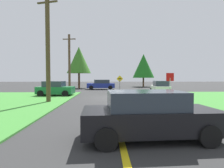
# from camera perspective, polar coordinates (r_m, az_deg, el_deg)

# --- Properties ---
(ground_plane) EXTENTS (120.00, 120.00, 0.00)m
(ground_plane) POSITION_cam_1_polar(r_m,az_deg,el_deg) (18.44, -0.24, -4.30)
(ground_plane) COLOR #2E2E2E
(lane_stripe_center) EXTENTS (0.20, 14.00, 0.01)m
(lane_stripe_center) POSITION_cam_1_polar(r_m,az_deg,el_deg) (10.53, 0.95, -9.24)
(lane_stripe_center) COLOR yellow
(lane_stripe_center) RESTS_ON ground
(stop_sign) EXTENTS (0.72, 0.14, 2.44)m
(stop_sign) POSITION_cam_1_polar(r_m,az_deg,el_deg) (17.38, 17.49, 0.86)
(stop_sign) COLOR #9EA0A8
(stop_sign) RESTS_ON ground
(parked_car_near_building) EXTENTS (3.98, 2.30, 1.62)m
(parked_car_near_building) POSITION_cam_1_polar(r_m,az_deg,el_deg) (21.12, -17.11, -1.37)
(parked_car_near_building) COLOR #196B33
(parked_car_near_building) RESTS_ON ground
(car_approaching_junction) EXTENTS (4.62, 2.18, 1.62)m
(car_approaching_junction) POSITION_cam_1_polar(r_m,az_deg,el_deg) (30.76, -3.40, -0.16)
(car_approaching_junction) COLOR navy
(car_approaching_junction) RESTS_ON ground
(car_behind_on_main_road) EXTENTS (4.61, 2.31, 1.62)m
(car_behind_on_main_road) POSITION_cam_1_polar(r_m,az_deg,el_deg) (6.46, 11.25, -9.37)
(car_behind_on_main_road) COLOR black
(car_behind_on_main_road) RESTS_ON ground
(car_on_crossroad) EXTENTS (2.18, 4.04, 1.62)m
(car_on_crossroad) POSITION_cam_1_polar(r_m,az_deg,el_deg) (22.98, 14.64, -1.07)
(car_on_crossroad) COLOR white
(car_on_crossroad) RESTS_ON ground
(utility_pole_near) EXTENTS (1.76, 0.62, 8.78)m
(utility_pole_near) POSITION_cam_1_polar(r_m,az_deg,el_deg) (16.07, -19.22, 10.62)
(utility_pole_near) COLOR #4D3D24
(utility_pole_near) RESTS_ON ground
(utility_pole_mid) EXTENTS (1.80, 0.33, 7.87)m
(utility_pole_mid) POSITION_cam_1_polar(r_m,az_deg,el_deg) (26.11, -13.04, 6.46)
(utility_pole_mid) COLOR brown
(utility_pole_mid) RESTS_ON ground
(direction_sign) EXTENTS (0.90, 0.12, 2.28)m
(direction_sign) POSITION_cam_1_polar(r_m,az_deg,el_deg) (25.04, 2.41, 0.68)
(direction_sign) COLOR slate
(direction_sign) RESTS_ON ground
(oak_tree_left) EXTENTS (4.50, 4.50, 6.85)m
(oak_tree_left) POSITION_cam_1_polar(r_m,az_deg,el_deg) (39.30, 9.69, 5.52)
(oak_tree_left) COLOR brown
(oak_tree_left) RESTS_ON ground
(pine_tree_center) EXTENTS (4.38, 4.38, 7.57)m
(pine_tree_center) POSITION_cam_1_polar(r_m,az_deg,el_deg) (34.55, -10.19, 7.29)
(pine_tree_center) COLOR brown
(pine_tree_center) RESTS_ON ground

